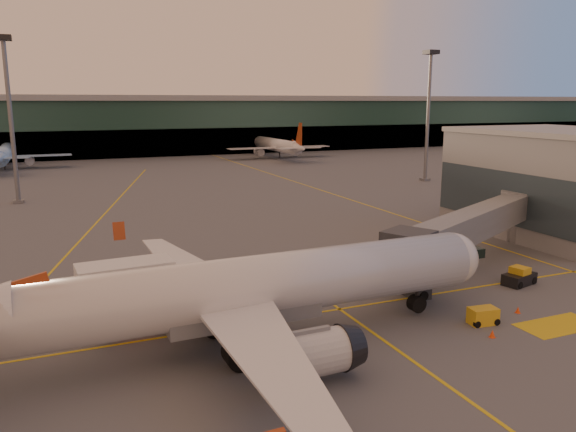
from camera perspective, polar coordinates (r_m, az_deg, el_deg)
name	(u,v)px	position (r m, az deg, el deg)	size (l,w,h in m)	color
ground	(308,345)	(38.10, 2.08, -12.98)	(600.00, 600.00, 0.00)	#4C4F54
taxi_markings	(117,223)	(77.85, -16.97, -0.66)	(100.12, 173.00, 0.01)	gold
terminal	(103,126)	(173.94, -18.26, 8.67)	(400.00, 20.00, 17.60)	#19382D
gate_building	(560,181)	(75.72, 25.87, 3.18)	(18.40, 22.40, 12.60)	slate
mast_west_near	(10,108)	(97.52, -26.43, 9.82)	(2.40, 2.40, 25.60)	slate
mast_east_near	(429,106)	(116.54, 14.08, 10.76)	(2.40, 2.40, 25.60)	slate
main_airplane	(239,292)	(36.39, -5.04, -7.70)	(39.17, 35.21, 11.84)	silver
jet_bridge	(480,224)	(57.92, 18.92, -0.75)	(27.83, 16.16, 5.86)	slate
catering_truck	(128,292)	(40.83, -15.97, -7.46)	(6.58, 3.25, 4.97)	red
gpu_cart	(483,316)	(43.54, 19.20, -9.59)	(2.19, 1.46, 1.21)	gold
pushback_tug	(519,277)	(53.63, 22.46, -5.78)	(3.38, 2.32, 1.59)	black
cone_nose	(518,310)	(46.72, 22.32, -8.82)	(0.39, 0.39, 0.49)	#F9440D
cone_wing_left	(175,270)	(54.21, -11.38, -5.38)	(0.38, 0.38, 0.48)	#F9440D
cone_fwd	(492,334)	(41.53, 20.05, -11.19)	(0.42, 0.42, 0.53)	#F9440D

